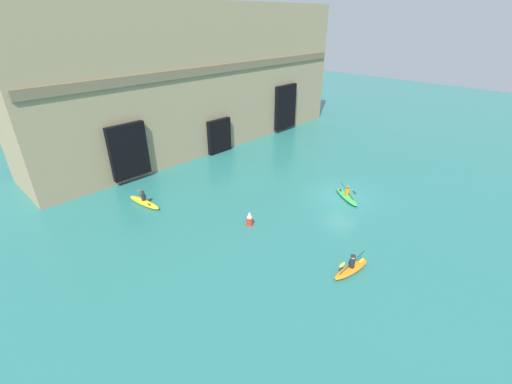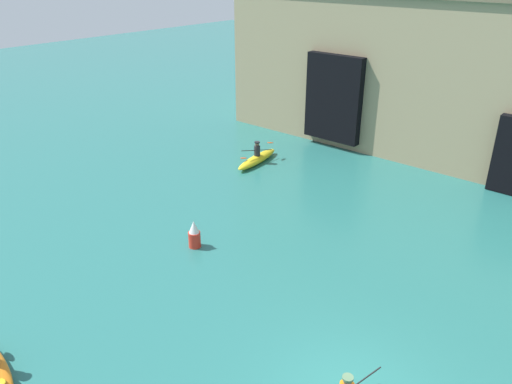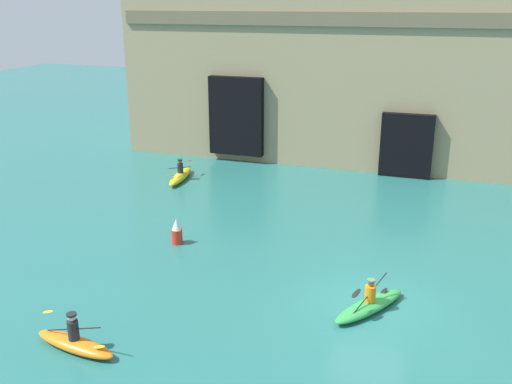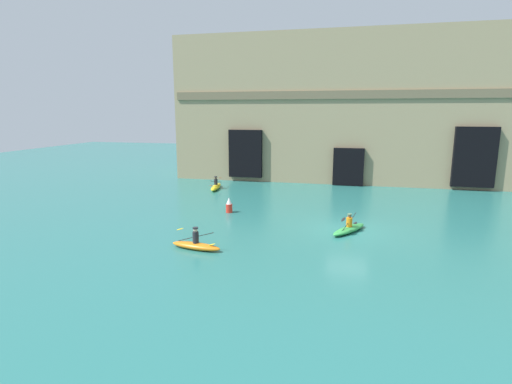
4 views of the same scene
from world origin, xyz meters
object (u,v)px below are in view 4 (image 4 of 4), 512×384
Objects in this scene: kayak_yellow at (216,186)px; marker_buoy at (229,206)px; kayak_orange at (196,245)px; kayak_green at (349,228)px.

kayak_yellow is 8.92m from marker_buoy.
marker_buoy is at bearing -163.08° from kayak_yellow.
kayak_orange is at bearing -85.66° from marker_buoy.
kayak_green is at bearing -140.23° from kayak_yellow.
kayak_yellow is 16.51m from kayak_orange.
kayak_orange is 7.88m from marker_buoy.
marker_buoy is (-8.36, 2.90, 0.28)m from kayak_green.
marker_buoy is (3.76, -8.08, 0.25)m from kayak_yellow.
kayak_orange is (4.36, -15.93, -0.01)m from kayak_yellow.
marker_buoy is (-0.60, 7.85, 0.26)m from kayak_orange.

